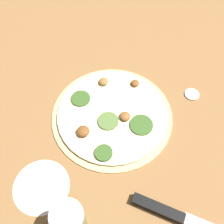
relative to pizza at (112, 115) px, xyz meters
name	(u,v)px	position (x,y,z in m)	size (l,w,h in m)	color
ground_plane	(112,116)	(0.00, 0.00, -0.01)	(3.00, 3.00, 0.00)	olive
pizza	(112,115)	(0.00, 0.00, 0.00)	(0.29, 0.29, 0.03)	#D6B77A
knife	(177,217)	(0.17, 0.20, 0.00)	(0.04, 0.28, 0.02)	silver
spice_jar	(70,220)	(0.26, 0.02, 0.04)	(0.06, 0.06, 0.09)	#4C7F42
loose_cap	(192,94)	(-0.14, 0.17, 0.00)	(0.04, 0.04, 0.01)	beige
flour_patch	(41,186)	(0.21, -0.07, -0.01)	(0.12, 0.12, 0.00)	white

